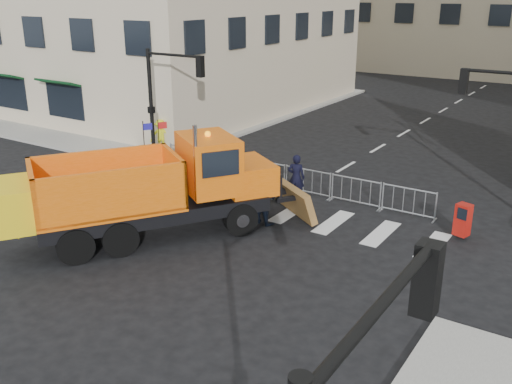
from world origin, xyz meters
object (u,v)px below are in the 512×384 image
Objects in this scene: cop_a at (296,178)px; cop_b at (264,197)px; worker at (161,136)px; newspaper_box at (463,220)px; cop_c at (254,196)px; plow_truck at (145,188)px.

cop_b is at bearing 78.05° from cop_a.
newspaper_box is (15.42, -2.30, -0.28)m from worker.
cop_b is 0.57m from cop_c.
newspaper_box is (6.49, -0.25, -0.24)m from cop_a.
plow_truck is 10.58m from newspaper_box.
plow_truck is 5.31× the size of cop_a.
cop_c is (2.09, 3.36, -0.88)m from plow_truck.
cop_a is at bearing 10.84° from plow_truck.
plow_truck is 9.09× the size of newspaper_box.
plow_truck is 4.06m from cop_c.
plow_truck is 10.25m from worker.
cop_a is at bearing -126.99° from cop_c.
cop_c is 1.59× the size of newspaper_box.
cop_a is 1.13× the size of worker.
plow_truck reaches higher than cop_b.
cop_b reaches higher than cop_c.
cop_b is at bearing -142.31° from newspaper_box.
worker is 15.60m from newspaper_box.
cop_a is 9.16m from worker.
cop_c is 7.18m from newspaper_box.
cop_c is (-0.53, 0.17, -0.11)m from cop_b.
cop_b is 10.27m from worker.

